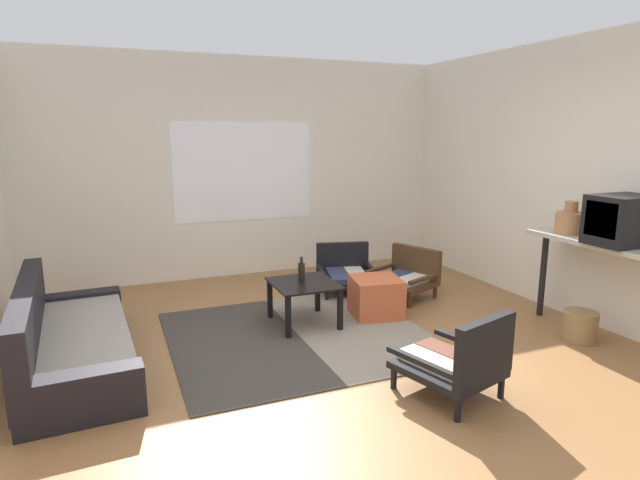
# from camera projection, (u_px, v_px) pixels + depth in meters

# --- Properties ---
(ground_plane) EXTENTS (7.80, 7.80, 0.00)m
(ground_plane) POSITION_uv_depth(u_px,v_px,m) (344.00, 369.00, 4.05)
(ground_plane) COLOR olive
(far_wall_with_window) EXTENTS (5.60, 0.13, 2.70)m
(far_wall_with_window) POSITION_uv_depth(u_px,v_px,m) (243.00, 168.00, 6.54)
(far_wall_with_window) COLOR silver
(far_wall_with_window) RESTS_ON ground
(side_wall_right) EXTENTS (0.12, 6.60, 2.70)m
(side_wall_right) POSITION_uv_depth(u_px,v_px,m) (583.00, 180.00, 5.03)
(side_wall_right) COLOR silver
(side_wall_right) RESTS_ON ground
(area_rug) EXTENTS (2.23, 2.09, 0.01)m
(area_rug) POSITION_uv_depth(u_px,v_px,m) (298.00, 335.00, 4.70)
(area_rug) COLOR #38332D
(area_rug) RESTS_ON ground
(couch) EXTENTS (0.87, 2.02, 0.68)m
(couch) POSITION_uv_depth(u_px,v_px,m) (68.00, 343.00, 4.03)
(couch) COLOR black
(couch) RESTS_ON ground
(coffee_table) EXTENTS (0.58, 0.63, 0.41)m
(coffee_table) POSITION_uv_depth(u_px,v_px,m) (304.00, 290.00, 4.92)
(coffee_table) COLOR black
(coffee_table) RESTS_ON ground
(armchair_by_window) EXTENTS (0.76, 0.77, 0.52)m
(armchair_by_window) POSITION_uv_depth(u_px,v_px,m) (345.00, 271.00, 6.01)
(armchair_by_window) COLOR black
(armchair_by_window) RESTS_ON ground
(armchair_striped_foreground) EXTENTS (0.72, 0.77, 0.63)m
(armchair_striped_foreground) POSITION_uv_depth(u_px,v_px,m) (458.00, 360.00, 3.55)
(armchair_striped_foreground) COLOR black
(armchair_striped_foreground) RESTS_ON ground
(armchair_corner) EXTENTS (0.75, 0.79, 0.53)m
(armchair_corner) POSITION_uv_depth(u_px,v_px,m) (407.00, 275.00, 5.80)
(armchair_corner) COLOR #472D19
(armchair_corner) RESTS_ON ground
(ottoman_orange) EXTENTS (0.54, 0.54, 0.39)m
(ottoman_orange) POSITION_uv_depth(u_px,v_px,m) (376.00, 297.00, 5.19)
(ottoman_orange) COLOR #BC5633
(ottoman_orange) RESTS_ON ground
(console_shelf) EXTENTS (0.43, 1.43, 0.88)m
(console_shelf) POSITION_uv_depth(u_px,v_px,m) (605.00, 254.00, 4.49)
(console_shelf) COLOR #B2AD9E
(console_shelf) RESTS_ON ground
(crt_television) EXTENTS (0.51, 0.38, 0.41)m
(crt_television) POSITION_uv_depth(u_px,v_px,m) (622.00, 220.00, 4.31)
(crt_television) COLOR black
(crt_television) RESTS_ON console_shelf
(clay_vase) EXTENTS (0.26, 0.26, 0.30)m
(clay_vase) POSITION_uv_depth(u_px,v_px,m) (570.00, 221.00, 4.80)
(clay_vase) COLOR #A87047
(clay_vase) RESTS_ON console_shelf
(glass_bottle) EXTENTS (0.06, 0.06, 0.24)m
(glass_bottle) POSITION_uv_depth(u_px,v_px,m) (302.00, 272.00, 4.89)
(glass_bottle) COLOR black
(glass_bottle) RESTS_ON coffee_table
(wicker_basket) EXTENTS (0.29, 0.29, 0.27)m
(wicker_basket) POSITION_uv_depth(u_px,v_px,m) (580.00, 326.00, 4.57)
(wicker_basket) COLOR olive
(wicker_basket) RESTS_ON ground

